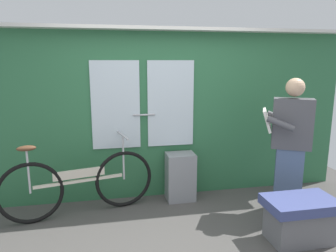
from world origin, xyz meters
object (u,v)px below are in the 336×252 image
(bicycle_near_door, at_px, (79,184))
(trash_bin_by_wall, at_px, (180,177))
(passenger_reading_newspaper, at_px, (290,143))
(bench_seat_corner, at_px, (299,218))

(bicycle_near_door, relative_size, trash_bin_by_wall, 2.81)
(bicycle_near_door, height_order, passenger_reading_newspaper, passenger_reading_newspaper)
(passenger_reading_newspaper, distance_m, trash_bin_by_wall, 1.41)
(bench_seat_corner, bearing_deg, bicycle_near_door, 155.37)
(passenger_reading_newspaper, bearing_deg, trash_bin_by_wall, 3.04)
(trash_bin_by_wall, xyz_separation_m, bench_seat_corner, (0.94, -1.19, -0.07))
(passenger_reading_newspaper, bearing_deg, bicycle_near_door, 19.51)
(bicycle_near_door, bearing_deg, bench_seat_corner, -37.10)
(trash_bin_by_wall, distance_m, bench_seat_corner, 1.52)
(bicycle_near_door, relative_size, bench_seat_corner, 2.49)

